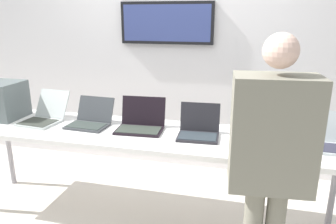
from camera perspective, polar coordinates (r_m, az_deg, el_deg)
name	(u,v)px	position (r m, az deg, el deg)	size (l,w,h in m)	color
ground	(145,219)	(3.00, -4.15, -18.30)	(8.00, 8.00, 0.04)	beige
back_wall	(174,48)	(3.56, 1.07, 11.20)	(8.00, 0.11, 2.71)	silver
workbench	(143,138)	(2.64, -4.50, -4.52)	(3.26, 0.70, 0.80)	silver
equipment_box	(0,100)	(3.31, -27.55, 1.91)	(0.40, 0.35, 0.33)	#515A5B
laptop_station_0	(44,115)	(3.05, -20.96, -0.53)	(0.35, 0.42, 0.25)	#AFB6B4
laptop_station_1	(90,119)	(2.83, -13.52, -1.27)	(0.35, 0.33, 0.22)	#35393C
laptop_station_2	(141,123)	(2.66, -4.81, -1.88)	(0.39, 0.32, 0.25)	black
laptop_station_3	(199,129)	(2.52, 5.43, -3.02)	(0.32, 0.29, 0.24)	black
laptop_station_4	(261,134)	(2.51, 16.14, -3.67)	(0.34, 0.40, 0.24)	#B1B6B2
laptop_station_5	(327,140)	(2.56, 26.23, -4.38)	(0.33, 0.31, 0.24)	#ABB3B7
person	(271,153)	(1.86, 17.62, -6.89)	(0.47, 0.62, 1.62)	slate
coffee_mug	(247,149)	(2.25, 13.74, -6.29)	(0.07, 0.07, 0.08)	#253029
paper_sheet	(307,155)	(2.38, 23.27, -7.01)	(0.27, 0.33, 0.00)	white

